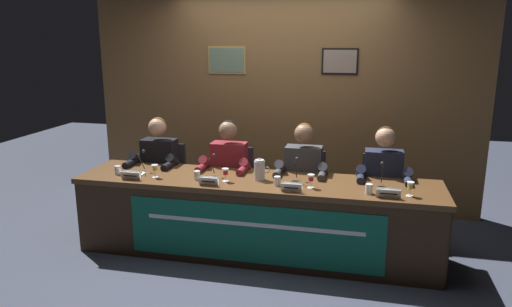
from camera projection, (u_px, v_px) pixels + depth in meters
The scene contains 29 objects.
ground_plane at pixel (256, 252), 4.63m from camera, with size 12.00×12.00×0.00m, color #383D4C.
wall_back_panelled at pixel (282, 100), 5.64m from camera, with size 4.60×0.14×2.60m.
conference_table at pixel (253, 207), 4.40m from camera, with size 3.40×0.75×0.73m.
chair_far_left at pixel (166, 185), 5.30m from camera, with size 0.44×0.44×0.88m.
panelist_far_left at pixel (157, 166), 5.05m from camera, with size 0.51×0.48×1.21m.
nameplate_far_left at pixel (131, 175), 4.44m from camera, with size 0.19×0.06×0.08m.
juice_glass_far_left at pixel (155, 169), 4.49m from camera, with size 0.06×0.06×0.12m.
water_cup_far_left at pixel (118, 171), 4.61m from camera, with size 0.06×0.06×0.08m.
microphone_far_left at pixel (141, 166), 4.65m from camera, with size 0.06×0.17×0.22m.
chair_center_left at pixel (233, 190), 5.14m from camera, with size 0.44×0.44×0.88m.
panelist_center_left at pixel (227, 170), 4.88m from camera, with size 0.51×0.48×1.21m.
nameplate_center_left at pixel (209, 181), 4.27m from camera, with size 0.18×0.06×0.08m.
juice_glass_center_left at pixel (225, 172), 4.37m from camera, with size 0.06×0.06×0.12m.
water_cup_center_left at pixel (197, 176), 4.43m from camera, with size 0.06×0.06×0.08m.
microphone_center_left at pixel (212, 170), 4.48m from camera, with size 0.06×0.17×0.22m.
chair_center_right at pixel (304, 195), 4.97m from camera, with size 0.44×0.44×0.88m.
panelist_center_right at pixel (302, 175), 4.71m from camera, with size 0.51×0.48×1.21m.
nameplate_center_right at pixel (291, 187), 4.09m from camera, with size 0.18×0.06×0.08m.
juice_glass_center_right at pixel (311, 179), 4.18m from camera, with size 0.06×0.06×0.12m.
water_cup_center_right at pixel (277, 181), 4.26m from camera, with size 0.06×0.06×0.08m.
microphone_center_right at pixel (295, 174), 4.35m from camera, with size 0.06×0.17×0.22m.
chair_far_right at pixel (381, 201), 4.80m from camera, with size 0.44×0.44×0.88m.
panelist_far_right at pixel (383, 180), 4.54m from camera, with size 0.51×0.48×1.21m.
nameplate_far_right at pixel (388, 193), 3.93m from camera, with size 0.20×0.06×0.08m.
juice_glass_far_right at pixel (410, 186), 3.96m from camera, with size 0.06×0.06×0.12m.
water_cup_far_right at pixel (369, 189), 4.04m from camera, with size 0.06×0.06×0.08m.
microphone_far_right at pixel (382, 180), 4.19m from camera, with size 0.06×0.17×0.22m.
water_pitcher_central at pixel (260, 170), 4.42m from camera, with size 0.15×0.10×0.21m.
document_stack_far_left at pixel (133, 174), 4.61m from camera, with size 0.22×0.16×0.01m.
Camera 1 is at (0.96, -4.16, 2.03)m, focal length 33.40 mm.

